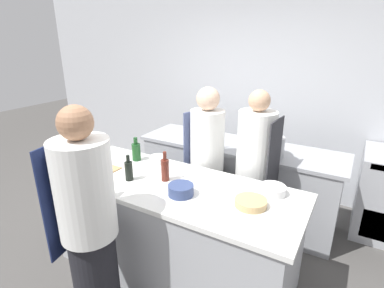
{
  "coord_description": "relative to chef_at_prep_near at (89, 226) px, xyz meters",
  "views": [
    {
      "loc": [
        1.31,
        -1.9,
        2.12
      ],
      "look_at": [
        0.0,
        0.35,
        1.18
      ],
      "focal_mm": 28.0,
      "sensor_mm": 36.0,
      "label": 1
    }
  ],
  "objects": [
    {
      "name": "bowl_wooden_salad",
      "position": [
        0.93,
        0.72,
        0.1
      ],
      "size": [
        0.24,
        0.24,
        0.05
      ],
      "color": "tan",
      "rests_on": "prep_counter"
    },
    {
      "name": "pass_counter",
      "position": [
        0.35,
        1.93,
        -0.39
      ],
      "size": [
        2.38,
        0.68,
        0.93
      ],
      "color": "#A8AAAF",
      "rests_on": "ground_plane"
    },
    {
      "name": "chef_at_pass_far",
      "position": [
        0.22,
        1.37,
        -0.02
      ],
      "size": [
        0.4,
        0.38,
        1.67
      ],
      "rotation": [
        0.0,
        0.0,
        1.25
      ],
      "color": "black",
      "rests_on": "ground_plane"
    },
    {
      "name": "wall_back",
      "position": [
        0.22,
        2.85,
        0.54
      ],
      "size": [
        8.0,
        0.06,
        2.8
      ],
      "color": "silver",
      "rests_on": "ground_plane"
    },
    {
      "name": "stockpot",
      "position": [
        0.77,
        1.77,
        0.18
      ],
      "size": [
        0.26,
        0.26,
        0.21
      ],
      "color": "#A8AAAF",
      "rests_on": "pass_counter"
    },
    {
      "name": "bottle_vinegar",
      "position": [
        -0.38,
        0.98,
        0.16
      ],
      "size": [
        0.09,
        0.09,
        0.24
      ],
      "color": "#19471E",
      "rests_on": "prep_counter"
    },
    {
      "name": "bowl_prep_small",
      "position": [
        1.01,
        0.98,
        0.1
      ],
      "size": [
        0.21,
        0.21,
        0.07
      ],
      "color": "white",
      "rests_on": "prep_counter"
    },
    {
      "name": "cutting_board",
      "position": [
        -0.55,
        0.61,
        0.07
      ],
      "size": [
        0.36,
        0.27,
        0.01
      ],
      "color": "tan",
      "rests_on": "prep_counter"
    },
    {
      "name": "chef_at_stove",
      "position": [
        0.71,
        1.44,
        -0.03
      ],
      "size": [
        0.38,
        0.36,
        1.67
      ],
      "rotation": [
        0.0,
        0.0,
        -1.64
      ],
      "color": "black",
      "rests_on": "ground_plane"
    },
    {
      "name": "prep_counter",
      "position": [
        0.22,
        0.72,
        -0.39
      ],
      "size": [
        2.24,
        0.86,
        0.93
      ],
      "color": "#A8AAAF",
      "rests_on": "ground_plane"
    },
    {
      "name": "bowl_ceramic_blue",
      "position": [
        0.39,
        0.6,
        0.11
      ],
      "size": [
        0.21,
        0.21,
        0.09
      ],
      "color": "navy",
      "rests_on": "prep_counter"
    },
    {
      "name": "bowl_mixing_large",
      "position": [
        -0.15,
        1.02,
        0.11
      ],
      "size": [
        0.16,
        0.16,
        0.07
      ],
      "color": "white",
      "rests_on": "prep_counter"
    },
    {
      "name": "bottle_wine",
      "position": [
        -0.14,
        0.59,
        0.16
      ],
      "size": [
        0.07,
        0.07,
        0.23
      ],
      "color": "black",
      "rests_on": "prep_counter"
    },
    {
      "name": "bottle_olive_oil",
      "position": [
        0.14,
        0.75,
        0.17
      ],
      "size": [
        0.07,
        0.07,
        0.27
      ],
      "color": "#5B2319",
      "rests_on": "prep_counter"
    },
    {
      "name": "ground_plane",
      "position": [
        0.22,
        0.72,
        -0.86
      ],
      "size": [
        16.0,
        16.0,
        0.0
      ],
      "primitive_type": "plane",
      "color": "#4C4947"
    },
    {
      "name": "chef_at_prep_near",
      "position": [
        0.0,
        0.0,
        0.0
      ],
      "size": [
        0.43,
        0.42,
        1.73
      ],
      "rotation": [
        0.0,
        0.0,
        1.76
      ],
      "color": "black",
      "rests_on": "ground_plane"
    }
  ]
}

